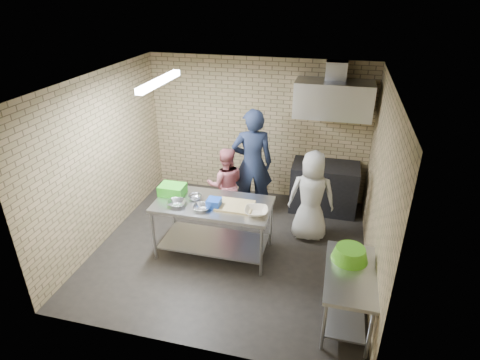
# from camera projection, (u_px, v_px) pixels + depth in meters

# --- Properties ---
(floor) EXTENTS (4.20, 4.20, 0.00)m
(floor) POSITION_uv_depth(u_px,v_px,m) (231.00, 248.00, 6.43)
(floor) COLOR black
(floor) RESTS_ON ground
(ceiling) EXTENTS (4.20, 4.20, 0.00)m
(ceiling) POSITION_uv_depth(u_px,v_px,m) (229.00, 81.00, 5.23)
(ceiling) COLOR black
(ceiling) RESTS_ON ground
(back_wall) EXTENTS (4.20, 0.06, 2.70)m
(back_wall) POSITION_uv_depth(u_px,v_px,m) (258.00, 129.00, 7.56)
(back_wall) COLOR tan
(back_wall) RESTS_ON ground
(front_wall) EXTENTS (4.20, 0.06, 2.70)m
(front_wall) POSITION_uv_depth(u_px,v_px,m) (179.00, 254.00, 4.09)
(front_wall) COLOR tan
(front_wall) RESTS_ON ground
(left_wall) EXTENTS (0.06, 4.00, 2.70)m
(left_wall) POSITION_uv_depth(u_px,v_px,m) (103.00, 159.00, 6.29)
(left_wall) COLOR tan
(left_wall) RESTS_ON ground
(right_wall) EXTENTS (0.06, 4.00, 2.70)m
(right_wall) POSITION_uv_depth(u_px,v_px,m) (379.00, 189.00, 5.37)
(right_wall) COLOR tan
(right_wall) RESTS_ON ground
(prep_table) EXTENTS (1.77, 0.88, 0.88)m
(prep_table) POSITION_uv_depth(u_px,v_px,m) (214.00, 228.00, 6.16)
(prep_table) COLOR silver
(prep_table) RESTS_ON floor
(side_counter) EXTENTS (0.60, 1.20, 0.75)m
(side_counter) POSITION_uv_depth(u_px,v_px,m) (347.00, 296.00, 4.92)
(side_counter) COLOR silver
(side_counter) RESTS_ON floor
(stove) EXTENTS (1.20, 0.70, 0.90)m
(stove) POSITION_uv_depth(u_px,v_px,m) (324.00, 187.00, 7.37)
(stove) COLOR black
(stove) RESTS_ON floor
(range_hood) EXTENTS (1.30, 0.60, 0.60)m
(range_hood) POSITION_uv_depth(u_px,v_px,m) (333.00, 99.00, 6.68)
(range_hood) COLOR silver
(range_hood) RESTS_ON back_wall
(hood_duct) EXTENTS (0.35, 0.30, 0.30)m
(hood_duct) POSITION_uv_depth(u_px,v_px,m) (337.00, 70.00, 6.60)
(hood_duct) COLOR #A5A8AD
(hood_duct) RESTS_ON back_wall
(wall_shelf) EXTENTS (0.80, 0.20, 0.04)m
(wall_shelf) POSITION_uv_depth(u_px,v_px,m) (350.00, 108.00, 6.85)
(wall_shelf) COLOR #3F2B19
(wall_shelf) RESTS_ON back_wall
(fluorescent_fixture) EXTENTS (0.10, 1.25, 0.08)m
(fluorescent_fixture) POSITION_uv_depth(u_px,v_px,m) (159.00, 81.00, 5.47)
(fluorescent_fixture) COLOR white
(fluorescent_fixture) RESTS_ON ceiling
(green_crate) EXTENTS (0.39, 0.29, 0.16)m
(green_crate) POSITION_uv_depth(u_px,v_px,m) (172.00, 190.00, 6.19)
(green_crate) COLOR green
(green_crate) RESTS_ON prep_table
(blue_tub) EXTENTS (0.20, 0.20, 0.13)m
(blue_tub) POSITION_uv_depth(u_px,v_px,m) (214.00, 203.00, 5.84)
(blue_tub) COLOR blue
(blue_tub) RESTS_ON prep_table
(cutting_board) EXTENTS (0.54, 0.41, 0.03)m
(cutting_board) POSITION_uv_depth(u_px,v_px,m) (235.00, 206.00, 5.87)
(cutting_board) COLOR #D6BF7C
(cutting_board) RESTS_ON prep_table
(mixing_bowl_a) EXTENTS (0.31, 0.31, 0.07)m
(mixing_bowl_a) POSITION_uv_depth(u_px,v_px,m) (177.00, 203.00, 5.89)
(mixing_bowl_a) COLOR #ACAEB3
(mixing_bowl_a) RESTS_ON prep_table
(mixing_bowl_b) EXTENTS (0.24, 0.24, 0.07)m
(mixing_bowl_b) POSITION_uv_depth(u_px,v_px,m) (195.00, 197.00, 6.06)
(mixing_bowl_b) COLOR #B3B5BB
(mixing_bowl_b) RESTS_ON prep_table
(mixing_bowl_c) EXTENTS (0.29, 0.29, 0.06)m
(mixing_bowl_c) POSITION_uv_depth(u_px,v_px,m) (202.00, 208.00, 5.78)
(mixing_bowl_c) COLOR silver
(mixing_bowl_c) RESTS_ON prep_table
(ceramic_bowl) EXTENTS (0.38, 0.38, 0.08)m
(ceramic_bowl) POSITION_uv_depth(u_px,v_px,m) (256.00, 211.00, 5.67)
(ceramic_bowl) COLOR beige
(ceramic_bowl) RESTS_ON prep_table
(green_basin) EXTENTS (0.46, 0.46, 0.17)m
(green_basin) POSITION_uv_depth(u_px,v_px,m) (350.00, 254.00, 4.93)
(green_basin) COLOR #59C626
(green_basin) RESTS_ON side_counter
(bottle_green) EXTENTS (0.06, 0.06, 0.15)m
(bottle_green) POSITION_uv_depth(u_px,v_px,m) (360.00, 103.00, 6.78)
(bottle_green) COLOR green
(bottle_green) RESTS_ON wall_shelf
(man_navy) EXTENTS (0.84, 0.67, 2.00)m
(man_navy) POSITION_uv_depth(u_px,v_px,m) (252.00, 164.00, 6.99)
(man_navy) COLOR #151836
(man_navy) RESTS_ON floor
(woman_pink) EXTENTS (0.79, 0.69, 1.36)m
(woman_pink) POSITION_uv_depth(u_px,v_px,m) (226.00, 185.00, 6.96)
(woman_pink) COLOR #C76974
(woman_pink) RESTS_ON floor
(woman_white) EXTENTS (0.78, 0.53, 1.54)m
(woman_white) POSITION_uv_depth(u_px,v_px,m) (311.00, 196.00, 6.39)
(woman_white) COLOR silver
(woman_white) RESTS_ON floor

